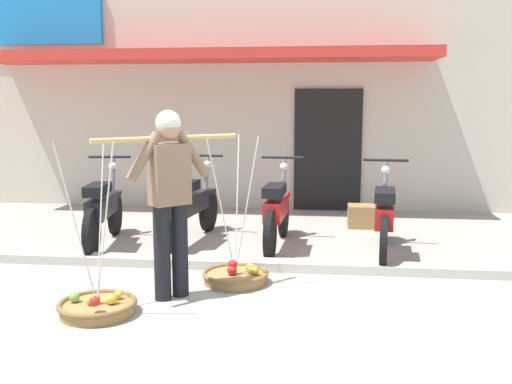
% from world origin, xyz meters
% --- Properties ---
extents(ground_plane, '(90.00, 90.00, 0.00)m').
position_xyz_m(ground_plane, '(0.00, 0.00, 0.00)').
color(ground_plane, '#9E998C').
extents(sidewalk_curb, '(20.00, 0.24, 0.10)m').
position_xyz_m(sidewalk_curb, '(0.00, 0.70, 0.05)').
color(sidewalk_curb, '#BAB4A5').
rests_on(sidewalk_curb, ground).
extents(fruit_vendor, '(1.05, 1.01, 1.70)m').
position_xyz_m(fruit_vendor, '(-0.54, -0.29, 0.98)').
color(fruit_vendor, black).
rests_on(fruit_vendor, ground).
extents(fruit_basket_left_side, '(0.66, 0.66, 1.45)m').
position_xyz_m(fruit_basket_left_side, '(-1.04, -0.77, 0.08)').
color(fruit_basket_left_side, '#9E7542').
rests_on(fruit_basket_left_side, ground).
extents(fruit_basket_right_side, '(0.66, 0.66, 1.45)m').
position_xyz_m(fruit_basket_right_side, '(-0.02, 0.20, 0.08)').
color(fruit_basket_right_side, '#9E7542').
rests_on(fruit_basket_right_side, ground).
extents(motorcycle_nearest_shop, '(0.54, 1.81, 1.09)m').
position_xyz_m(motorcycle_nearest_shop, '(-1.87, 1.48, 0.45)').
color(motorcycle_nearest_shop, black).
rests_on(motorcycle_nearest_shop, ground).
extents(motorcycle_second_in_row, '(0.54, 1.82, 1.09)m').
position_xyz_m(motorcycle_second_in_row, '(-0.83, 1.83, 0.45)').
color(motorcycle_second_in_row, black).
rests_on(motorcycle_second_in_row, ground).
extents(motorcycle_third_in_row, '(0.54, 1.82, 1.09)m').
position_xyz_m(motorcycle_third_in_row, '(0.27, 1.65, 0.45)').
color(motorcycle_third_in_row, black).
rests_on(motorcycle_third_in_row, ground).
extents(motorcycle_end_of_row, '(0.54, 1.82, 1.09)m').
position_xyz_m(motorcycle_end_of_row, '(1.53, 1.44, 0.45)').
color(motorcycle_end_of_row, black).
rests_on(motorcycle_end_of_row, ground).
extents(storefront_building, '(13.00, 6.00, 4.20)m').
position_xyz_m(storefront_building, '(-1.06, 6.77, 2.10)').
color(storefront_building, beige).
rests_on(storefront_building, ground).
extents(wooden_crate, '(0.44, 0.36, 0.32)m').
position_xyz_m(wooden_crate, '(1.41, 2.97, 0.16)').
color(wooden_crate, olive).
rests_on(wooden_crate, ground).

